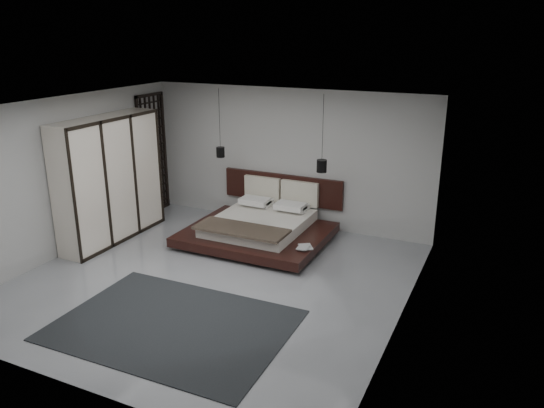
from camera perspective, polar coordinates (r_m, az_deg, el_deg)
The scene contains 14 objects.
floor at distance 8.76m, azimuth -6.30°, elevation -8.13°, with size 6.00×6.00×0.00m, color #989BA0.
ceiling at distance 7.93m, azimuth -7.00°, elevation 10.33°, with size 6.00×6.00×0.00m, color white.
wall_back at distance 10.81m, azimuth 1.70°, elevation 5.00°, with size 6.00×6.00×0.00m, color #B1B1AE.
wall_front at distance 6.07m, azimuth -21.64°, elevation -7.18°, with size 6.00×6.00×0.00m, color #B1B1AE.
wall_left at distance 10.09m, azimuth -21.35°, elevation 2.78°, with size 6.00×6.00×0.00m, color #B1B1AE.
wall_right at distance 7.20m, azimuth 14.22°, elevation -2.44°, with size 6.00×6.00×0.00m, color #B1B1AE.
lattice_screen at distance 11.84m, azimuth -12.67°, elevation 5.24°, with size 0.05×0.90×2.60m, color black.
bed at distance 10.23m, azimuth -1.27°, elevation -2.35°, with size 2.62×2.32×1.05m.
book_lower at distance 9.29m, azimuth 2.98°, elevation -4.70°, with size 0.22×0.29×0.03m, color #99724C.
book_upper at distance 9.26m, azimuth 2.80°, elevation -4.61°, with size 0.19×0.26×0.02m, color #99724C.
pendant_left at distance 10.69m, azimuth -5.56°, elevation 5.61°, with size 0.17×0.17×1.36m.
pendant_right at distance 9.81m, azimuth 5.37°, elevation 4.12°, with size 0.19×0.19×1.43m.
wardrobe at distance 10.46m, azimuth -17.07°, elevation 2.55°, with size 0.57×2.42×2.37m.
rug at distance 7.60m, azimuth -10.56°, elevation -12.67°, with size 3.15×2.25×0.01m, color black.
Camera 1 is at (4.16, -6.66, 3.87)m, focal length 35.00 mm.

